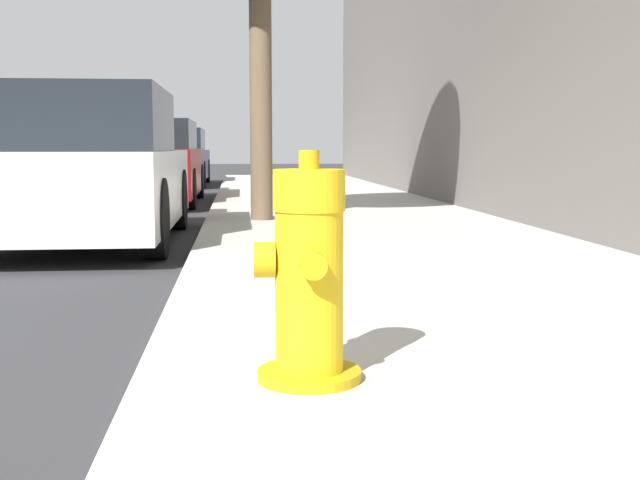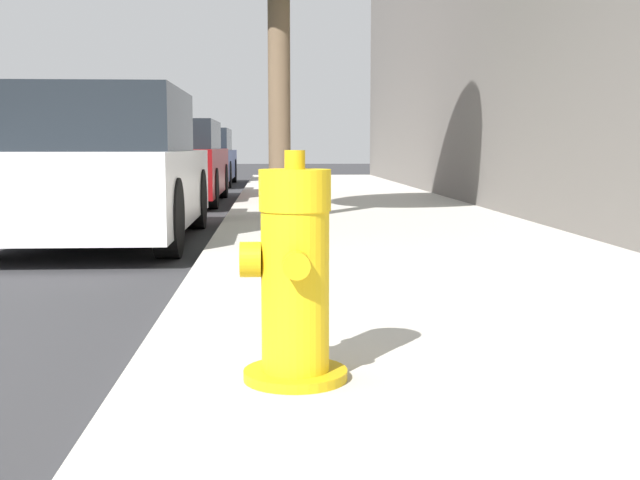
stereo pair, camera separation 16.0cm
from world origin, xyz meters
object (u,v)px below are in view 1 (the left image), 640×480
Objects in this scene: parked_car_far at (170,158)px; parked_car_mid at (146,163)px; fire_hydrant at (308,279)px; parked_car_near at (81,170)px.

parked_car_mid is at bearing -88.64° from parked_car_far.
fire_hydrant is 0.19× the size of parked_car_mid.
parked_car_far is at bearing 90.70° from parked_car_near.
parked_car_near is at bearing -89.30° from parked_car_far.
fire_hydrant is 10.69m from parked_car_mid.
fire_hydrant is 0.21× the size of parked_car_near.
parked_car_mid is at bearing 89.95° from parked_car_near.
fire_hydrant is 5.44m from parked_car_near.
parked_car_mid is 6.21m from parked_car_far.
parked_car_near is 0.95× the size of parked_car_mid.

